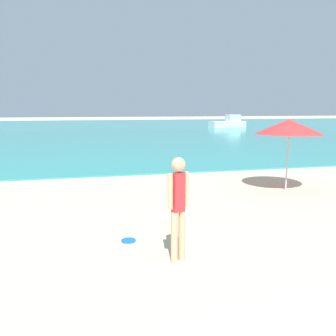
{
  "coord_description": "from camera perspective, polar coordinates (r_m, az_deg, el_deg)",
  "views": [
    {
      "loc": [
        -2.45,
        -0.07,
        2.41
      ],
      "look_at": [
        -0.32,
        8.72,
        0.86
      ],
      "focal_mm": 37.35,
      "sensor_mm": 36.0,
      "label": 1
    }
  ],
  "objects": [
    {
      "name": "boat_far",
      "position": [
        44.88,
        9.86,
        7.28
      ],
      "size": [
        4.85,
        2.33,
        1.58
      ],
      "rotation": [
        0.0,
        0.0,
        3.33
      ],
      "color": "white",
      "rests_on": "water"
    },
    {
      "name": "frisbee",
      "position": [
        6.58,
        -6.47,
        -11.69
      ],
      "size": [
        0.27,
        0.27,
        0.03
      ],
      "primitive_type": "cylinder",
      "color": "blue",
      "rests_on": "ground"
    },
    {
      "name": "beach_umbrella",
      "position": [
        10.8,
        19.17,
        6.39
      ],
      "size": [
        1.94,
        1.94,
        2.1
      ],
      "color": "#B7B7BC",
      "rests_on": "ground"
    },
    {
      "name": "person_standing",
      "position": [
        5.45,
        1.68,
        -5.78
      ],
      "size": [
        0.37,
        0.22,
        1.67
      ],
      "rotation": [
        0.0,
        0.0,
        3.5
      ],
      "color": "#DDAD84",
      "rests_on": "ground"
    },
    {
      "name": "water",
      "position": [
        42.49,
        -10.39,
        6.35
      ],
      "size": [
        160.0,
        60.0,
        0.06
      ],
      "primitive_type": "cube",
      "color": "teal",
      "rests_on": "ground"
    }
  ]
}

